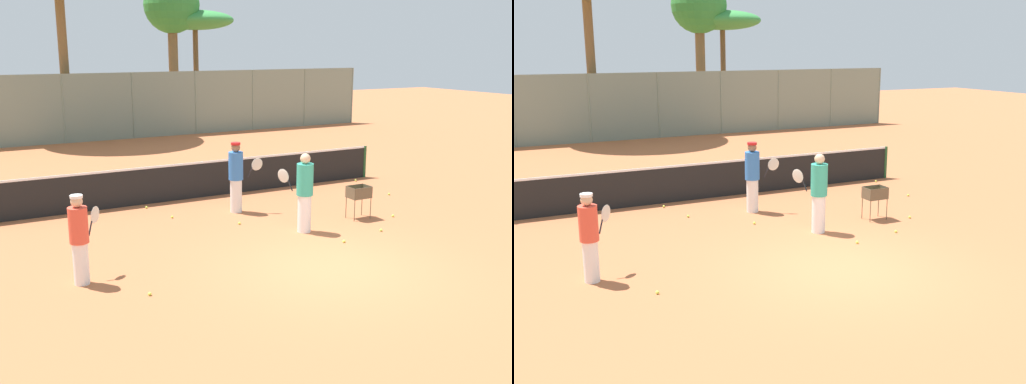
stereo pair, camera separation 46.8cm
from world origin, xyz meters
TOP-DOWN VIEW (x-y plane):
  - ground_plane at (0.00, 0.00)m, footprint 80.00×80.00m
  - tennis_net at (0.00, 6.57)m, footprint 11.96×0.10m
  - back_fence at (-0.00, 18.79)m, footprint 29.13×0.08m
  - tree_0 at (5.54, 23.69)m, footprint 3.14×3.14m
  - tree_1 at (7.16, 24.27)m, footprint 4.51×4.51m
  - player_white_outfit at (-4.60, 1.53)m, footprint 0.73×0.69m
  - player_red_cap at (0.15, 4.66)m, footprint 0.90×0.51m
  - player_yellow_shirt at (0.81, 2.32)m, footprint 0.64×0.84m
  - ball_cart at (2.66, 2.63)m, footprint 0.56×0.41m
  - tennis_ball_0 at (-1.59, 4.90)m, footprint 0.07×0.07m
  - tennis_ball_1 at (5.27, 6.16)m, footprint 0.07×0.07m
  - tennis_ball_2 at (1.16, 1.18)m, footprint 0.07×0.07m
  - tennis_ball_3 at (-1.88, 6.13)m, footprint 0.07×0.07m
  - tennis_ball_4 at (3.54, 2.29)m, footprint 0.07×0.07m
  - tennis_ball_5 at (-0.30, 3.57)m, footprint 0.07×0.07m
  - tennis_ball_6 at (5.01, 4.18)m, footprint 0.07×0.07m
  - tennis_ball_7 at (2.46, 1.46)m, footprint 0.07×0.07m
  - tennis_ball_8 at (-3.67, 0.40)m, footprint 0.07×0.07m
  - parked_car at (2.42, 20.89)m, footprint 4.20×1.70m

SIDE VIEW (x-z plane):
  - ground_plane at x=0.00m, z-range 0.00..0.00m
  - tennis_ball_0 at x=-1.59m, z-range 0.00..0.07m
  - tennis_ball_1 at x=5.27m, z-range 0.00..0.07m
  - tennis_ball_2 at x=1.16m, z-range 0.00..0.07m
  - tennis_ball_3 at x=-1.88m, z-range 0.00..0.07m
  - tennis_ball_4 at x=3.54m, z-range 0.00..0.07m
  - tennis_ball_5 at x=-0.30m, z-range 0.00..0.07m
  - tennis_ball_6 at x=5.01m, z-range 0.00..0.07m
  - tennis_ball_7 at x=2.46m, z-range 0.00..0.07m
  - tennis_ball_8 at x=-3.67m, z-range 0.00..0.07m
  - tennis_net at x=0.00m, z-range 0.02..1.09m
  - ball_cart at x=2.66m, z-range 0.20..1.06m
  - parked_car at x=2.42m, z-range -0.14..1.46m
  - player_white_outfit at x=-4.60m, z-range 0.03..1.75m
  - player_red_cap at x=0.15m, z-range 0.03..1.92m
  - player_yellow_shirt at x=0.81m, z-range 0.03..1.93m
  - back_fence at x=0.00m, z-range 0.00..3.13m
  - tree_1 at x=7.16m, z-range 2.55..8.91m
  - tree_0 at x=5.54m, z-range 2.31..10.45m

